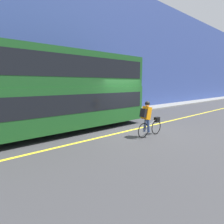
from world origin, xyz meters
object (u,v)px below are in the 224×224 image
bus (57,89)px  trash_bin (25,116)px  cyclist_on_bike (148,118)px  street_sign_post (60,96)px

bus → trash_bin: 2.90m
cyclist_on_bike → trash_bin: size_ratio=1.72×
street_sign_post → trash_bin: bearing=179.8°
trash_bin → bus: bearing=-67.3°
cyclist_on_bike → street_sign_post: street_sign_post is taller
cyclist_on_bike → trash_bin: bearing=123.6°
bus → cyclist_on_bike: bus is taller
cyclist_on_bike → bus: bearing=130.1°
cyclist_on_bike → trash_bin: (-3.64, 5.47, -0.29)m
cyclist_on_bike → trash_bin: 6.58m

